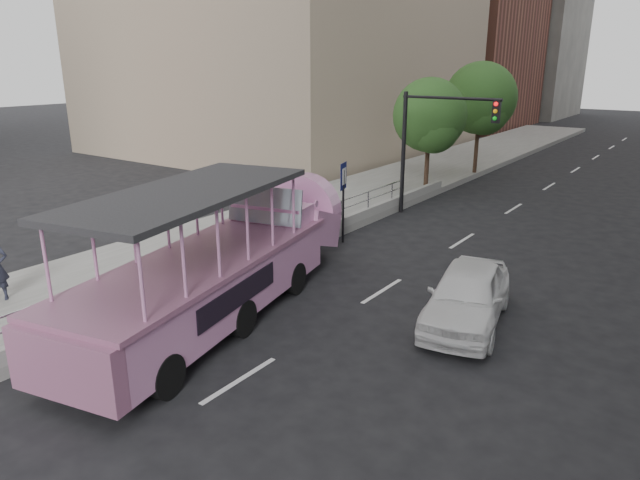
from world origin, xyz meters
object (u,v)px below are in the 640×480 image
car (467,295)px  parking_sign (343,194)px  duck_boat (227,262)px  street_tree_near (431,118)px  street_tree_far (481,101)px  traffic_signal (430,134)px

car → parking_sign: size_ratio=1.50×
duck_boat → parking_sign: size_ratio=3.74×
street_tree_near → street_tree_far: (0.20, 6.00, 0.49)m
duck_boat → car: bearing=27.7°
car → parking_sign: 7.48m
parking_sign → street_tree_near: street_tree_near is taller
traffic_signal → duck_boat: bearing=-90.2°
traffic_signal → street_tree_far: bearing=98.4°
duck_boat → traffic_signal: bearing=89.8°
street_tree_far → traffic_signal: bearing=-81.6°
traffic_signal → street_tree_far: size_ratio=0.81×
parking_sign → traffic_signal: size_ratio=0.57×
street_tree_near → duck_boat: bearing=-84.2°
parking_sign → car: bearing=-31.5°
duck_boat → traffic_signal: (0.04, 12.00, 2.17)m
parking_sign → street_tree_near: size_ratio=0.52×
car → traffic_signal: bearing=109.5°
car → traffic_signal: 10.97m
parking_sign → street_tree_far: 14.88m
car → parking_sign: parking_sign is taller
parking_sign → street_tree_far: (-0.57, 14.66, 2.47)m
street_tree_far → parking_sign: bearing=-87.8°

